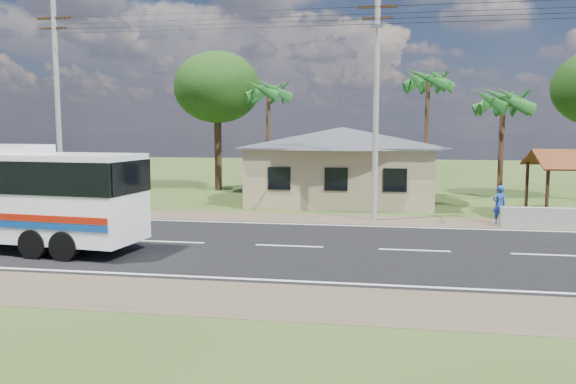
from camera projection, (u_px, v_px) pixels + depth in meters
The scene contains 10 objects.
ground at pixel (289, 246), 20.62m from camera, with size 120.00×120.00×0.00m, color #2C4217.
road at pixel (289, 246), 20.61m from camera, with size 120.00×16.00×0.03m.
house at pixel (342, 157), 32.89m from camera, with size 12.40×10.00×5.00m.
utility_poles at pixel (369, 97), 25.89m from camera, with size 32.80×2.22×11.00m.
palm_near at pixel (503, 102), 29.20m from camera, with size 2.80×2.80×6.70m.
palm_mid at pixel (428, 81), 34.02m from camera, with size 2.80×2.80×8.20m.
palm_far at pixel (268, 92), 36.20m from camera, with size 2.80×2.80×7.70m.
tree_behind_house at pixel (217, 88), 38.76m from camera, with size 6.00×6.00×9.61m.
motorcycle at pixel (524, 215), 25.26m from camera, with size 0.58×1.68×0.88m, color black.
person at pixel (499, 205), 25.47m from camera, with size 0.64×0.42×1.75m, color navy.
Camera 1 is at (3.28, -19.99, 4.32)m, focal length 35.00 mm.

